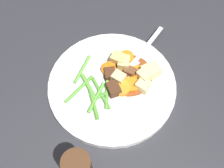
# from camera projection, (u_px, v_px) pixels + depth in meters

# --- Properties ---
(ground_plane) EXTENTS (3.00, 3.00, 0.00)m
(ground_plane) POSITION_uv_depth(u_px,v_px,m) (112.00, 87.00, 0.63)
(ground_plane) COLOR #2D2D33
(dinner_plate) EXTENTS (0.27, 0.27, 0.02)m
(dinner_plate) POSITION_uv_depth(u_px,v_px,m) (112.00, 86.00, 0.62)
(dinner_plate) COLOR white
(dinner_plate) RESTS_ON ground_plane
(stew_sauce) EXTENTS (0.11, 0.11, 0.00)m
(stew_sauce) POSITION_uv_depth(u_px,v_px,m) (128.00, 75.00, 0.62)
(stew_sauce) COLOR brown
(stew_sauce) RESTS_ON dinner_plate
(carrot_slice_0) EXTENTS (0.04, 0.04, 0.01)m
(carrot_slice_0) POSITION_uv_depth(u_px,v_px,m) (132.00, 85.00, 0.61)
(carrot_slice_0) COLOR orange
(carrot_slice_0) RESTS_ON dinner_plate
(carrot_slice_1) EXTENTS (0.04, 0.04, 0.01)m
(carrot_slice_1) POSITION_uv_depth(u_px,v_px,m) (122.00, 88.00, 0.60)
(carrot_slice_1) COLOR orange
(carrot_slice_1) RESTS_ON dinner_plate
(carrot_slice_2) EXTENTS (0.04, 0.04, 0.01)m
(carrot_slice_2) POSITION_uv_depth(u_px,v_px,m) (110.00, 69.00, 0.63)
(carrot_slice_2) COLOR orange
(carrot_slice_2) RESTS_ON dinner_plate
(carrot_slice_3) EXTENTS (0.04, 0.04, 0.01)m
(carrot_slice_3) POSITION_uv_depth(u_px,v_px,m) (137.00, 73.00, 0.62)
(carrot_slice_3) COLOR orange
(carrot_slice_3) RESTS_ON dinner_plate
(carrot_slice_4) EXTENTS (0.04, 0.04, 0.01)m
(carrot_slice_4) POSITION_uv_depth(u_px,v_px,m) (126.00, 57.00, 0.64)
(carrot_slice_4) COLOR orange
(carrot_slice_4) RESTS_ON dinner_plate
(potato_chunk_0) EXTENTS (0.04, 0.04, 0.02)m
(potato_chunk_0) POSITION_uv_depth(u_px,v_px,m) (151.00, 71.00, 0.62)
(potato_chunk_0) COLOR #EAD68C
(potato_chunk_0) RESTS_ON dinner_plate
(potato_chunk_1) EXTENTS (0.03, 0.04, 0.02)m
(potato_chunk_1) POSITION_uv_depth(u_px,v_px,m) (124.00, 63.00, 0.63)
(potato_chunk_1) COLOR #E5CC7A
(potato_chunk_1) RESTS_ON dinner_plate
(potato_chunk_2) EXTENTS (0.04, 0.04, 0.03)m
(potato_chunk_2) POSITION_uv_depth(u_px,v_px,m) (144.00, 75.00, 0.61)
(potato_chunk_2) COLOR #EAD68C
(potato_chunk_2) RESTS_ON dinner_plate
(potato_chunk_3) EXTENTS (0.03, 0.03, 0.02)m
(potato_chunk_3) POSITION_uv_depth(u_px,v_px,m) (119.00, 78.00, 0.61)
(potato_chunk_3) COLOR #EAD68C
(potato_chunk_3) RESTS_ON dinner_plate
(potato_chunk_4) EXTENTS (0.04, 0.04, 0.03)m
(potato_chunk_4) POSITION_uv_depth(u_px,v_px,m) (118.00, 59.00, 0.63)
(potato_chunk_4) COLOR #DBBC6B
(potato_chunk_4) RESTS_ON dinner_plate
(potato_chunk_5) EXTENTS (0.04, 0.04, 0.02)m
(potato_chunk_5) POSITION_uv_depth(u_px,v_px,m) (143.00, 86.00, 0.60)
(potato_chunk_5) COLOR #EAD68C
(potato_chunk_5) RESTS_ON dinner_plate
(meat_chunk_0) EXTENTS (0.03, 0.03, 0.02)m
(meat_chunk_0) POSITION_uv_depth(u_px,v_px,m) (115.00, 89.00, 0.60)
(meat_chunk_0) COLOR #4C2B19
(meat_chunk_0) RESTS_ON dinner_plate
(meat_chunk_1) EXTENTS (0.02, 0.03, 0.02)m
(meat_chunk_1) POSITION_uv_depth(u_px,v_px,m) (110.00, 74.00, 0.62)
(meat_chunk_1) COLOR #4C2B19
(meat_chunk_1) RESTS_ON dinner_plate
(meat_chunk_2) EXTENTS (0.03, 0.03, 0.02)m
(meat_chunk_2) POSITION_uv_depth(u_px,v_px,m) (130.00, 72.00, 0.62)
(meat_chunk_2) COLOR brown
(meat_chunk_2) RESTS_ON dinner_plate
(green_bean_0) EXTENTS (0.03, 0.07, 0.01)m
(green_bean_0) POSITION_uv_depth(u_px,v_px,m) (89.00, 88.00, 0.61)
(green_bean_0) COLOR #66AD42
(green_bean_0) RESTS_ON dinner_plate
(green_bean_1) EXTENTS (0.06, 0.03, 0.01)m
(green_bean_1) POSITION_uv_depth(u_px,v_px,m) (104.00, 94.00, 0.60)
(green_bean_1) COLOR #4C8E33
(green_bean_1) RESTS_ON dinner_plate
(green_bean_2) EXTENTS (0.05, 0.06, 0.01)m
(green_bean_2) POSITION_uv_depth(u_px,v_px,m) (96.00, 98.00, 0.59)
(green_bean_2) COLOR #66AD42
(green_bean_2) RESTS_ON dinner_plate
(green_bean_3) EXTENTS (0.07, 0.06, 0.01)m
(green_bean_3) POSITION_uv_depth(u_px,v_px,m) (79.00, 91.00, 0.60)
(green_bean_3) COLOR #599E38
(green_bean_3) RESTS_ON dinner_plate
(green_bean_4) EXTENTS (0.02, 0.08, 0.01)m
(green_bean_4) POSITION_uv_depth(u_px,v_px,m) (107.00, 92.00, 0.60)
(green_bean_4) COLOR #66AD42
(green_bean_4) RESTS_ON dinner_plate
(green_bean_5) EXTENTS (0.05, 0.07, 0.01)m
(green_bean_5) POSITION_uv_depth(u_px,v_px,m) (82.00, 69.00, 0.63)
(green_bean_5) COLOR #66AD42
(green_bean_5) RESTS_ON dinner_plate
(green_bean_6) EXTENTS (0.01, 0.07, 0.01)m
(green_bean_6) POSITION_uv_depth(u_px,v_px,m) (94.00, 104.00, 0.59)
(green_bean_6) COLOR #599E38
(green_bean_6) RESTS_ON dinner_plate
(green_bean_7) EXTENTS (0.03, 0.08, 0.01)m
(green_bean_7) POSITION_uv_depth(u_px,v_px,m) (101.00, 93.00, 0.60)
(green_bean_7) COLOR #599E38
(green_bean_7) RESTS_ON dinner_plate
(fork) EXTENTS (0.14, 0.13, 0.00)m
(fork) POSITION_uv_depth(u_px,v_px,m) (141.00, 54.00, 0.65)
(fork) COLOR silver
(fork) RESTS_ON dinner_plate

